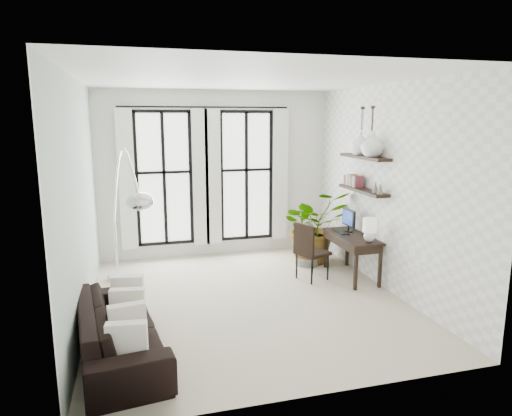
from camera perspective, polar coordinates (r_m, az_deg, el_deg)
name	(u,v)px	position (r m, az deg, el deg)	size (l,w,h in m)	color
floor	(247,300)	(6.96, -1.08, -11.43)	(5.00, 5.00, 0.00)	beige
ceiling	(247,79)	(6.45, -1.19, 15.84)	(5.00, 5.00, 0.00)	white
wall_left	(80,202)	(6.37, -21.18, 0.70)	(5.00, 5.00, 0.00)	#A5B8AA
wall_right	(387,188)	(7.39, 16.08, 2.36)	(5.00, 5.00, 0.00)	white
wall_back	(216,174)	(8.94, -5.02, 4.21)	(4.50, 4.50, 0.00)	white
windows	(206,177)	(8.84, -6.21, 3.85)	(3.26, 0.13, 2.65)	white
wall_shelves	(362,176)	(7.78, 13.14, 3.87)	(0.25, 1.30, 0.60)	black
sofa	(119,329)	(5.59, -16.73, -14.29)	(2.17, 0.85, 0.63)	black
throw_pillows	(127,313)	(5.51, -15.78, -12.52)	(0.40, 1.52, 0.40)	white
plant	(314,226)	(8.62, 7.22, -2.24)	(1.24, 1.08, 1.38)	#2D7228
desk	(353,238)	(7.81, 12.07, -3.73)	(0.53, 1.25, 1.13)	black
desk_chair	(309,248)	(7.64, 6.61, -5.02)	(0.60, 0.60, 0.97)	black
arc_lamp	(123,184)	(6.46, -16.30, 2.94)	(0.73, 2.91, 2.30)	silver
buddha	(307,247)	(8.51, 6.43, -4.83)	(0.45, 0.45, 0.81)	gray
vase_a	(373,145)	(7.48, 14.37, 7.69)	(0.37, 0.37, 0.38)	white
vase_b	(360,143)	(7.83, 12.93, 7.89)	(0.37, 0.37, 0.38)	white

